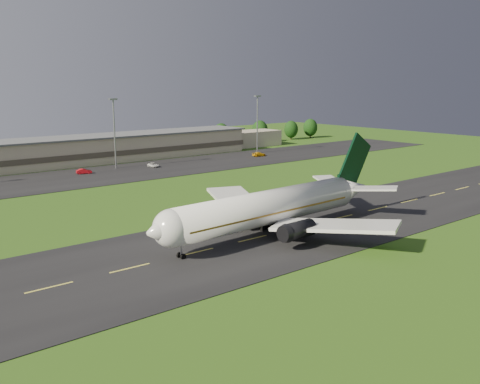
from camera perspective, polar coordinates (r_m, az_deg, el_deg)
ground at (r=93.80m, az=6.47°, el=-3.80°), size 360.00×360.00×0.00m
taxiway at (r=93.79m, az=6.47°, el=-3.77°), size 220.00×30.00×0.10m
apron at (r=151.70m, az=-13.41°, el=1.90°), size 260.00×30.00×0.10m
airliner at (r=87.97m, az=3.36°, el=-1.65°), size 51.30×42.13×15.57m
terminal at (r=175.53m, az=-15.09°, el=4.41°), size 145.00×16.00×8.40m
light_mast_centre at (r=159.50m, az=-13.28°, el=6.97°), size 2.40×1.20×20.35m
light_mast_east at (r=190.22m, az=1.86°, el=7.97°), size 2.40×1.20×20.35m
tree_line at (r=195.32m, az=-9.40°, el=5.55°), size 193.91×7.89×9.20m
service_vehicle_b at (r=153.43m, az=-16.30°, el=2.14°), size 4.40×2.57×1.37m
service_vehicle_c at (r=161.34m, az=-9.23°, el=2.87°), size 2.04×4.38×1.21m
service_vehicle_d at (r=182.34m, az=2.05°, el=4.05°), size 5.11×2.49×1.43m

